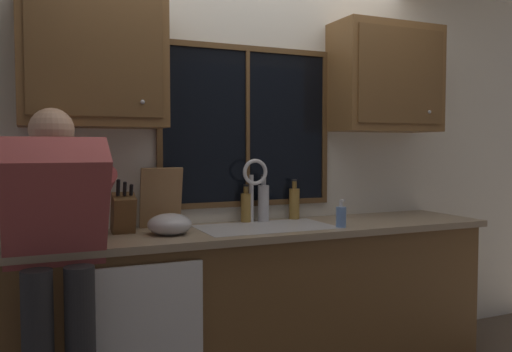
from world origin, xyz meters
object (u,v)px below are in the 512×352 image
mixing_bowl (170,224)px  cutting_board (161,198)px  soap_dispenser (341,216)px  bottle_green_glass (246,207)px  bottle_tall_clear (294,203)px  knife_block (123,214)px  person_standing (56,242)px  bottle_amber_small (263,202)px

mixing_bowl → cutting_board: bearing=87.4°
mixing_bowl → soap_dispenser: size_ratio=1.42×
cutting_board → bottle_green_glass: 0.55m
mixing_bowl → bottle_tall_clear: 0.94m
cutting_board → knife_block: bearing=-154.6°
person_standing → cutting_board: bearing=41.8°
cutting_board → mixing_bowl: cutting_board is taller
mixing_bowl → bottle_green_glass: bearing=25.2°
bottle_amber_small → knife_block: bearing=-172.5°
knife_block → soap_dispenser: 1.25m
person_standing → cutting_board: (0.60, 0.54, 0.13)m
person_standing → bottle_amber_small: person_standing is taller
mixing_bowl → bottle_green_glass: bottle_green_glass is taller
bottle_tall_clear → bottle_amber_small: 0.23m
knife_block → soap_dispenser: knife_block is taller
person_standing → bottle_green_glass: size_ratio=6.61×
knife_block → bottle_amber_small: (0.90, 0.12, 0.02)m
cutting_board → soap_dispenser: 1.07m
bottle_green_glass → bottle_amber_small: (0.12, -0.01, 0.03)m
cutting_board → mixing_bowl: bearing=-92.6°
person_standing → knife_block: bearing=49.3°
bottle_amber_small → cutting_board: bearing=-179.5°
person_standing → bottle_amber_small: 1.38m
bottle_green_glass → bottle_tall_clear: (0.35, 0.01, 0.01)m
mixing_bowl → bottle_tall_clear: bearing=16.5°
mixing_bowl → bottle_tall_clear: bottle_tall_clear is taller
knife_block → mixing_bowl: size_ratio=1.34×
soap_dispenser → bottle_tall_clear: bearing=101.6°
knife_block → soap_dispenser: (1.22, -0.29, -0.04)m
knife_block → mixing_bowl: (0.23, -0.13, -0.05)m
knife_block → mixing_bowl: knife_block is taller
soap_dispenser → bottle_green_glass: (-0.43, 0.42, 0.03)m
soap_dispenser → bottle_tall_clear: (-0.09, 0.43, 0.04)m
mixing_bowl → bottle_green_glass: size_ratio=1.01×
bottle_green_glass → bottle_amber_small: 0.12m
person_standing → cutting_board: 0.82m
cutting_board → bottle_tall_clear: bearing=1.6°
knife_block → bottle_tall_clear: size_ratio=1.22×
bottle_tall_clear → bottle_amber_small: (-0.23, -0.02, 0.02)m
person_standing → mixing_bowl: size_ratio=6.57×
soap_dispenser → bottle_amber_small: bearing=128.0°
person_standing → bottle_amber_small: (1.26, 0.54, 0.08)m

